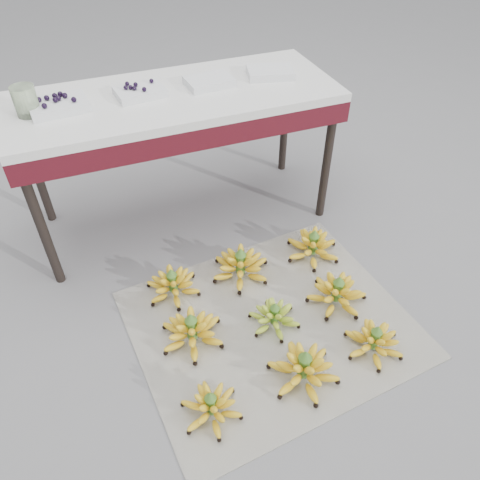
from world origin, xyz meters
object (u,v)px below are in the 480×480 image
object	(u,v)px
vendor_table	(176,110)
bunch_back_center	(241,266)
tray_right	(209,81)
bunch_back_right	(313,247)
bunch_front_center	(304,369)
bunch_mid_center	(274,317)
bunch_mid_right	(337,293)
bunch_mid_left	(192,331)
tray_far_right	(270,72)
tray_left	(140,92)
tray_far_left	(58,105)
newspaper_mat	(271,324)
bunch_front_left	(211,407)
bunch_front_right	(374,341)
bunch_back_left	(173,285)
glass_jar	(26,101)

from	to	relation	value
vendor_table	bunch_back_center	bearing A→B (deg)	-77.95
vendor_table	tray_right	world-z (taller)	tray_right
bunch_back_right	bunch_front_center	bearing A→B (deg)	-98.93
bunch_mid_center	bunch_mid_right	world-z (taller)	bunch_mid_right
bunch_mid_center	vendor_table	size ratio (longest dim) A/B	0.16
bunch_mid_left	tray_far_right	size ratio (longest dim) A/B	1.13
bunch_mid_right	tray_left	xyz separation A→B (m)	(-0.66, 0.95, 0.74)
bunch_mid_center	tray_far_left	world-z (taller)	tray_far_left
newspaper_mat	tray_left	world-z (taller)	tray_left
bunch_front_left	bunch_mid_right	size ratio (longest dim) A/B	0.84
bunch_front_right	bunch_back_left	distance (m)	0.99
bunch_front_left	bunch_front_right	distance (m)	0.77
bunch_mid_center	bunch_mid_left	bearing A→B (deg)	166.71
bunch_front_right	tray_far_left	bearing A→B (deg)	122.92
newspaper_mat	bunch_mid_right	size ratio (longest dim) A/B	3.34
bunch_front_left	tray_far_left	world-z (taller)	tray_far_left
bunch_front_right	tray_right	xyz separation A→B (m)	(-0.32, 1.25, 0.74)
bunch_front_left	bunch_back_center	xyz separation A→B (m)	(0.39, 0.68, 0.01)
bunch_front_left	bunch_front_center	world-z (taller)	bunch_front_center
bunch_front_right	bunch_mid_center	distance (m)	0.46
bunch_front_right	bunch_mid_center	bearing A→B (deg)	133.45
tray_far_left	bunch_back_right	bearing A→B (deg)	-28.83
bunch_front_left	bunch_front_right	bearing A→B (deg)	-16.01
bunch_mid_center	tray_far_right	xyz separation A→B (m)	(0.37, 0.96, 0.74)
bunch_front_left	bunch_back_center	bearing A→B (deg)	41.76
bunch_front_right	bunch_front_left	bearing A→B (deg)	175.01
tray_far_right	bunch_front_left	bearing A→B (deg)	-121.70
bunch_mid_center	vendor_table	world-z (taller)	vendor_table
glass_jar	newspaper_mat	bearing A→B (deg)	-49.09
bunch_front_center	tray_far_left	size ratio (longest dim) A/B	1.38
bunch_mid_center	tray_far_left	size ratio (longest dim) A/B	0.94
bunch_front_center	tray_far_right	size ratio (longest dim) A/B	1.43
bunch_mid_right	tray_right	xyz separation A→B (m)	(-0.30, 0.95, 0.73)
bunch_front_center	tray_right	world-z (taller)	tray_right
bunch_front_right	tray_right	size ratio (longest dim) A/B	1.20
tray_left	glass_jar	world-z (taller)	glass_jar
bunch_front_left	bunch_mid_right	xyz separation A→B (m)	(0.76, 0.34, 0.01)
tray_right	glass_jar	size ratio (longest dim) A/B	1.82
tray_left	bunch_mid_right	bearing A→B (deg)	-55.39
bunch_mid_center	tray_right	distance (m)	1.22
bunch_back_left	tray_far_left	xyz separation A→B (m)	(-0.31, 0.59, 0.74)
bunch_mid_left	tray_far_right	bearing A→B (deg)	48.01
tray_left	glass_jar	size ratio (longest dim) A/B	1.86
bunch_mid_left	tray_left	world-z (taller)	tray_left
bunch_front_center	tray_left	distance (m)	1.50
bunch_back_left	bunch_back_right	world-z (taller)	bunch_back_right
bunch_back_left	tray_far_left	bearing A→B (deg)	102.25
tray_far_left	tray_far_right	size ratio (longest dim) A/B	1.04
bunch_back_center	bunch_back_right	bearing A→B (deg)	-2.05
tray_left	bunch_back_right	bearing A→B (deg)	-40.90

